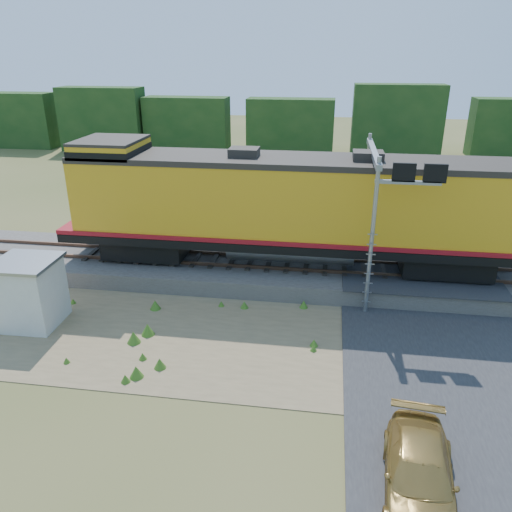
% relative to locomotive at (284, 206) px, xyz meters
% --- Properties ---
extents(ground, '(140.00, 140.00, 0.00)m').
position_rel_locomotive_xyz_m(ground, '(-0.69, -6.00, -3.72)').
color(ground, '#475123').
rests_on(ground, ground).
extents(ballast, '(70.00, 5.00, 0.80)m').
position_rel_locomotive_xyz_m(ballast, '(-0.69, -0.00, -3.32)').
color(ballast, slate).
rests_on(ballast, ground).
extents(rails, '(70.00, 1.54, 0.16)m').
position_rel_locomotive_xyz_m(rails, '(-0.69, -0.00, -2.84)').
color(rails, brown).
rests_on(rails, ballast).
extents(dirt_shoulder, '(26.00, 8.00, 0.03)m').
position_rel_locomotive_xyz_m(dirt_shoulder, '(-2.69, -5.50, -3.71)').
color(dirt_shoulder, '#8C7754').
rests_on(dirt_shoulder, ground).
extents(road, '(7.00, 66.00, 0.86)m').
position_rel_locomotive_xyz_m(road, '(6.31, -5.26, -3.64)').
color(road, '#38383A').
rests_on(road, ground).
extents(tree_line_north, '(130.00, 3.00, 6.50)m').
position_rel_locomotive_xyz_m(tree_line_north, '(-0.69, 32.00, -0.65)').
color(tree_line_north, '#173915').
rests_on(tree_line_north, ground).
extents(weed_clumps, '(15.00, 6.20, 0.56)m').
position_rel_locomotive_xyz_m(weed_clumps, '(-4.19, -5.90, -3.72)').
color(weed_clumps, '#406D1F').
rests_on(weed_clumps, ground).
extents(locomotive, '(21.72, 3.31, 5.60)m').
position_rel_locomotive_xyz_m(locomotive, '(0.00, 0.00, 0.00)').
color(locomotive, black).
rests_on(locomotive, rails).
extents(shed, '(2.39, 2.39, 2.77)m').
position_rel_locomotive_xyz_m(shed, '(-9.61, -5.70, -2.32)').
color(shed, silver).
rests_on(shed, ground).
extents(signal_gantry, '(2.64, 6.20, 6.65)m').
position_rel_locomotive_xyz_m(signal_gantry, '(4.13, -0.65, 1.29)').
color(signal_gantry, gray).
rests_on(signal_gantry, ground).
extents(car, '(2.14, 4.42, 1.24)m').
position_rel_locomotive_xyz_m(car, '(4.59, -12.18, -3.10)').
color(car, '#A3803C').
rests_on(car, ground).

